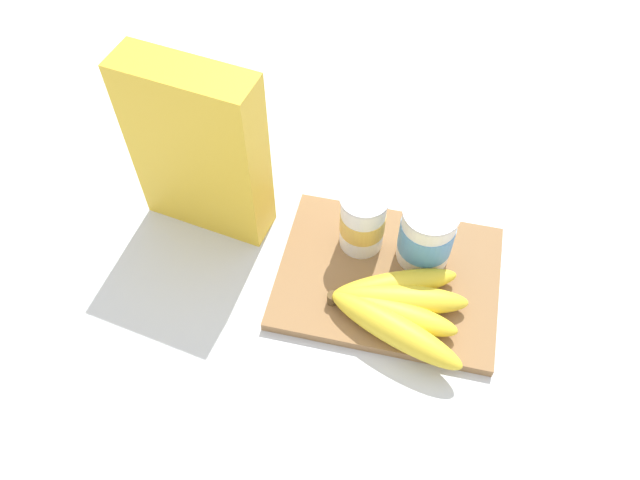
{
  "coord_description": "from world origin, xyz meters",
  "views": [
    {
      "loc": [
        0.01,
        -0.46,
        0.72
      ],
      "look_at": [
        -0.1,
        0.0,
        0.06
      ],
      "focal_mm": 34.65,
      "sensor_mm": 36.0,
      "label": 1
    }
  ],
  "objects_px": {
    "cereal_box": "(199,151)",
    "yogurt_cup_back": "(427,235)",
    "yogurt_cup_front": "(363,221)",
    "banana_bunch": "(396,308)",
    "cutting_board": "(388,277)"
  },
  "relations": [
    {
      "from": "cereal_box",
      "to": "yogurt_cup_back",
      "type": "bearing_deg",
      "value": -173.7
    },
    {
      "from": "yogurt_cup_front",
      "to": "cereal_box",
      "type": "bearing_deg",
      "value": 176.78
    },
    {
      "from": "yogurt_cup_front",
      "to": "yogurt_cup_back",
      "type": "height_order",
      "value": "same"
    },
    {
      "from": "cereal_box",
      "to": "yogurt_cup_back",
      "type": "height_order",
      "value": "cereal_box"
    },
    {
      "from": "cereal_box",
      "to": "yogurt_cup_front",
      "type": "xyz_separation_m",
      "value": [
        0.23,
        -0.01,
        -0.07
      ]
    },
    {
      "from": "cereal_box",
      "to": "banana_bunch",
      "type": "height_order",
      "value": "cereal_box"
    },
    {
      "from": "banana_bunch",
      "to": "yogurt_cup_back",
      "type": "bearing_deg",
      "value": 77.52
    },
    {
      "from": "cutting_board",
      "to": "yogurt_cup_back",
      "type": "distance_m",
      "value": 0.08
    },
    {
      "from": "yogurt_cup_back",
      "to": "yogurt_cup_front",
      "type": "bearing_deg",
      "value": 177.41
    },
    {
      "from": "cereal_box",
      "to": "banana_bunch",
      "type": "relative_size",
      "value": 1.42
    },
    {
      "from": "yogurt_cup_back",
      "to": "cereal_box",
      "type": "bearing_deg",
      "value": 176.96
    },
    {
      "from": "yogurt_cup_front",
      "to": "banana_bunch",
      "type": "relative_size",
      "value": 0.51
    },
    {
      "from": "cereal_box",
      "to": "yogurt_cup_back",
      "type": "distance_m",
      "value": 0.32
    },
    {
      "from": "cutting_board",
      "to": "yogurt_cup_front",
      "type": "relative_size",
      "value": 3.1
    },
    {
      "from": "yogurt_cup_front",
      "to": "banana_bunch",
      "type": "xyz_separation_m",
      "value": [
        0.06,
        -0.11,
        -0.03
      ]
    }
  ]
}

